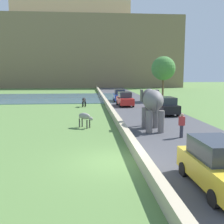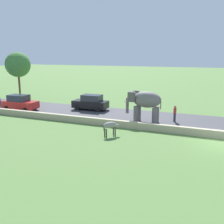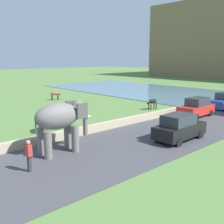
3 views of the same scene
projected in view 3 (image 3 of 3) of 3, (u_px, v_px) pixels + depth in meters
road_surface at (204, 122)px, 23.33m from camera, size 7.00×120.00×0.06m
barrier_wall at (154, 115)px, 24.72m from camera, size 0.40×110.00×0.61m
lake at (143, 90)px, 46.06m from camera, size 36.00×18.00×0.08m
elephant at (61, 119)px, 15.44m from camera, size 1.47×3.48×2.99m
person_beside_elephant at (29, 155)px, 12.98m from camera, size 0.36×0.22×1.63m
car_red at (196, 108)px, 25.22m from camera, size 1.88×4.04×1.80m
car_black at (179, 127)px, 18.06m from camera, size 1.84×4.03×1.80m
cow_black at (152, 102)px, 28.84m from camera, size 0.54×1.41×1.15m
cow_brown at (55, 94)px, 35.27m from camera, size 0.72×1.42×1.15m
cow_grey at (42, 121)px, 20.12m from camera, size 1.26×1.17×1.15m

